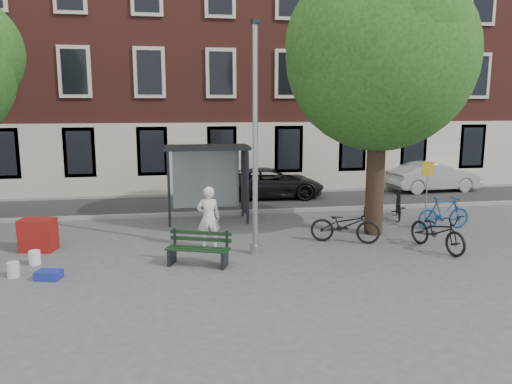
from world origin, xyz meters
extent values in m
plane|color=#4C4C4F|center=(0.00, 0.00, 0.00)|extent=(90.00, 90.00, 0.00)
cube|color=#28282B|center=(0.00, 7.00, 0.01)|extent=(40.00, 4.00, 0.01)
cube|color=gray|center=(0.00, 5.00, 0.06)|extent=(40.00, 0.25, 0.12)
cube|color=gray|center=(0.00, 9.00, 0.06)|extent=(40.00, 0.25, 0.12)
cube|color=brown|center=(0.00, 13.00, 7.00)|extent=(30.00, 8.00, 14.00)
cylinder|color=#9EA0A3|center=(0.00, 0.00, 3.00)|extent=(0.14, 0.14, 6.00)
cylinder|color=#9EA0A3|center=(0.00, 0.00, 0.12)|extent=(0.28, 0.28, 0.24)
cube|color=#1E2328|center=(0.00, 0.00, 6.05)|extent=(0.18, 0.35, 0.12)
cylinder|color=black|center=(4.00, 1.50, 1.70)|extent=(0.56, 0.56, 3.40)
sphere|color=#1D4715|center=(4.00, 1.50, 5.40)|extent=(5.60, 5.60, 5.60)
sphere|color=#1D4715|center=(4.90, 1.90, 5.90)|extent=(3.92, 3.92, 3.92)
sphere|color=#1D4715|center=(3.20, 1.20, 5.70)|extent=(4.20, 4.20, 4.20)
sphere|color=#1D4715|center=(4.20, 0.60, 6.00)|extent=(3.64, 3.64, 3.64)
cube|color=#1E2328|center=(-2.30, 3.40, 1.25)|extent=(0.08, 0.08, 2.50)
cube|color=#1E2328|center=(0.30, 3.40, 1.25)|extent=(0.08, 0.08, 2.50)
cube|color=#1E2328|center=(-2.30, 4.60, 1.25)|extent=(0.08, 0.08, 2.50)
cube|color=#1E2328|center=(0.30, 4.60, 1.25)|extent=(0.08, 0.08, 2.50)
cube|color=#1E2328|center=(-1.00, 4.00, 2.56)|extent=(2.85, 1.45, 0.12)
cube|color=#8C999E|center=(-1.00, 4.60, 1.38)|extent=(2.34, 0.04, 2.00)
cube|color=#1E2328|center=(0.30, 4.00, 1.38)|extent=(0.12, 1.14, 2.12)
cube|color=#D84C19|center=(0.37, 4.00, 1.38)|extent=(0.02, 0.90, 1.62)
imported|color=white|center=(-1.20, 0.71, 0.88)|extent=(0.67, 0.46, 1.77)
cube|color=#1E2328|center=(-2.23, -0.53, 0.21)|extent=(0.25, 0.50, 0.41)
cube|color=#1E2328|center=(-0.94, -1.01, 0.21)|extent=(0.25, 0.50, 0.41)
cube|color=black|center=(-1.64, -0.93, 0.43)|extent=(1.55, 0.67, 0.04)
cube|color=black|center=(-1.59, -0.77, 0.43)|extent=(1.55, 0.67, 0.04)
cube|color=black|center=(-1.53, -0.62, 0.43)|extent=(1.55, 0.67, 0.04)
cube|color=black|center=(-1.50, -0.53, 0.62)|extent=(1.53, 0.61, 0.09)
cube|color=black|center=(-1.50, -0.53, 0.78)|extent=(1.53, 0.61, 0.09)
imported|color=black|center=(2.77, 0.66, 0.53)|extent=(2.13, 1.40, 1.06)
imported|color=navy|center=(6.50, 1.72, 0.53)|extent=(1.77, 0.50, 1.06)
imported|color=black|center=(5.04, -0.50, 0.54)|extent=(1.21, 2.16, 1.07)
imported|color=black|center=(5.68, 3.30, 0.52)|extent=(1.07, 1.78, 1.03)
imported|color=black|center=(1.99, 8.00, 0.64)|extent=(4.70, 2.32, 1.28)
imported|color=#A5A9AD|center=(9.79, 8.32, 0.69)|extent=(4.27, 1.78, 1.37)
cube|color=maroon|center=(-5.87, 1.26, 0.45)|extent=(1.00, 0.77, 0.90)
cube|color=navy|center=(-5.06, -1.18, 0.10)|extent=(0.63, 0.53, 0.20)
cylinder|color=silver|center=(-5.91, -0.89, 0.18)|extent=(0.30, 0.30, 0.36)
cylinder|color=white|center=(-5.66, 0.00, 0.18)|extent=(0.29, 0.29, 0.36)
cylinder|color=#9EA0A3|center=(6.21, 2.38, 1.03)|extent=(0.04, 0.04, 2.06)
cube|color=yellow|center=(6.21, 2.38, 1.89)|extent=(0.37, 0.11, 0.48)
camera|label=1|loc=(-2.14, -12.88, 4.02)|focal=35.00mm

